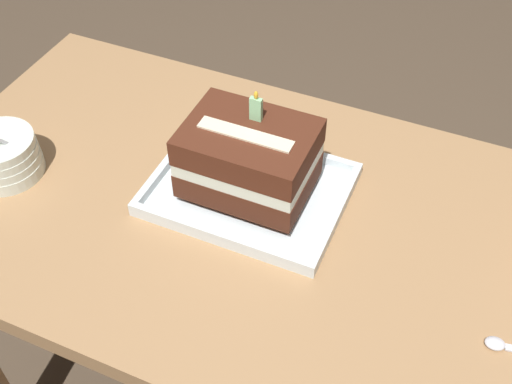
{
  "coord_description": "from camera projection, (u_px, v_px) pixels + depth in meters",
  "views": [
    {
      "loc": [
        0.26,
        -0.62,
        1.52
      ],
      "look_at": [
        -0.02,
        0.02,
        0.8
      ],
      "focal_mm": 44.82,
      "sensor_mm": 36.0,
      "label": 1
    }
  ],
  "objects": [
    {
      "name": "dining_table",
      "position": [
        263.0,
        265.0,
        1.1
      ],
      "size": [
        1.17,
        0.64,
        0.77
      ],
      "color": "#9E754C",
      "rests_on": "ground_plane"
    },
    {
      "name": "birthday_cake",
      "position": [
        249.0,
        158.0,
        0.98
      ],
      "size": [
        0.2,
        0.14,
        0.16
      ],
      "color": "#4A2214",
      "rests_on": "foil_tray"
    },
    {
      "name": "serving_spoon_near_tray",
      "position": [
        512.0,
        348.0,
        0.84
      ],
      "size": [
        0.13,
        0.04,
        0.01
      ],
      "color": "silver",
      "rests_on": "dining_table"
    },
    {
      "name": "foil_tray",
      "position": [
        249.0,
        191.0,
        1.03
      ],
      "size": [
        0.31,
        0.24,
        0.02
      ],
      "color": "silver",
      "rests_on": "dining_table"
    },
    {
      "name": "bowl_stack",
      "position": [
        3.0,
        156.0,
        1.05
      ],
      "size": [
        0.12,
        0.12,
        0.11
      ],
      "color": "silver",
      "rests_on": "dining_table"
    }
  ]
}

